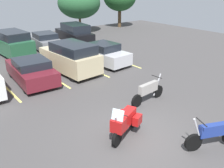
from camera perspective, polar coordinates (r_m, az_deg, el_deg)
ground at (r=9.82m, az=5.58°, el=-11.96°), size 44.00×44.00×0.10m
motorcycle_touring at (r=9.34m, az=2.98°, el=-8.63°), size 1.96×1.19×1.44m
motorcycle_second at (r=9.53m, az=22.30°, el=-10.66°), size 2.04×1.01×1.30m
motorcycle_third at (r=12.15m, az=8.41°, el=-1.64°), size 2.26×0.62×1.27m
parking_stripes at (r=15.61m, az=-18.68°, el=0.71°), size 13.95×5.15×0.01m
car_maroon at (r=15.18m, az=-18.15°, el=2.96°), size 2.17×4.42×1.42m
car_champagne at (r=16.16m, az=-9.56°, el=6.04°), size 2.24×4.60×1.97m
car_silver at (r=17.86m, az=-2.30°, el=7.05°), size 2.07×4.60×1.52m
car_far_green at (r=21.55m, az=-22.27°, el=8.79°), size 2.26×4.94×1.95m
car_far_grey at (r=22.46m, az=-15.43°, el=9.56°), size 2.11×4.61×1.52m
car_far_black at (r=23.20m, az=-8.67°, el=11.11°), size 2.27×4.93×2.03m
tree_center_left at (r=29.50m, az=-7.63°, el=18.05°), size 4.79×4.79×4.97m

